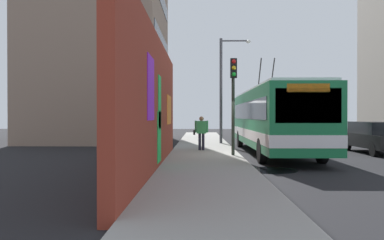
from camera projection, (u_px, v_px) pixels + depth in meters
name	position (u px, v px, depth m)	size (l,w,h in m)	color
ground_plane	(240.00, 158.00, 17.17)	(80.00, 80.00, 0.00)	black
sidewalk_slab	(204.00, 156.00, 17.20)	(48.00, 3.20, 0.15)	gray
graffiti_wall	(155.00, 104.00, 13.06)	(13.68, 0.32, 4.54)	maroon
building_far_left	(103.00, 11.00, 29.45)	(11.67, 9.02, 19.85)	gray
city_bus	(272.00, 118.00, 19.14)	(12.69, 2.63, 4.95)	#19723F
parked_car_black	(376.00, 137.00, 19.24)	(4.86, 1.84, 1.58)	black
pedestrian_midblock	(201.00, 130.00, 19.40)	(0.23, 0.76, 1.70)	#1E1E2D
traffic_light	(233.00, 90.00, 16.74)	(0.49, 0.28, 4.23)	#2D382D
street_lamp	(225.00, 83.00, 24.43)	(0.44, 1.97, 6.65)	#4C4C51
curbside_puddle	(270.00, 170.00, 13.18)	(1.85, 1.85, 0.00)	black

